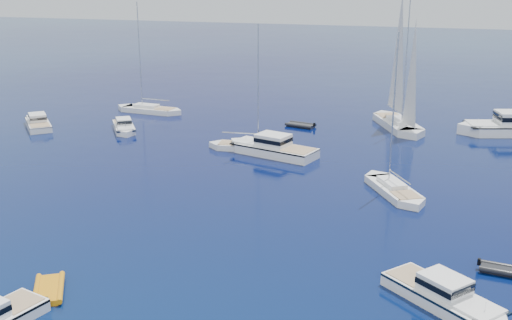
{
  "coord_description": "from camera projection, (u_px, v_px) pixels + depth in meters",
  "views": [
    {
      "loc": [
        17.2,
        -26.71,
        19.1
      ],
      "look_at": [
        0.92,
        26.17,
        2.2
      ],
      "focal_mm": 43.79,
      "sensor_mm": 36.0,
      "label": 1
    }
  ],
  "objects": [
    {
      "name": "motor_cruiser_distant",
      "position": [
        510.0,
        134.0,
        75.73
      ],
      "size": [
        14.15,
        7.81,
        3.55
      ],
      "primitive_type": null,
      "rotation": [
        0.0,
        0.0,
        1.86
      ],
      "color": "white",
      "rests_on": "ground"
    },
    {
      "name": "tender_yellow",
      "position": [
        49.0,
        293.0,
        38.52
      ],
      "size": [
        3.89,
        4.51,
        0.95
      ],
      "primitive_type": null,
      "rotation": [
        0.0,
        0.0,
        0.54
      ],
      "color": "orange",
      "rests_on": "ground"
    },
    {
      "name": "motor_cruiser_far_l",
      "position": [
        38.0,
        127.0,
        79.11
      ],
      "size": [
        7.68,
        8.19,
        2.26
      ],
      "primitive_type": null,
      "rotation": [
        0.0,
        0.0,
        0.73
      ],
      "color": "white",
      "rests_on": "ground"
    },
    {
      "name": "motor_cruiser_centre",
      "position": [
        271.0,
        154.0,
        67.36
      ],
      "size": [
        11.64,
        6.38,
        2.92
      ],
      "primitive_type": null,
      "rotation": [
        0.0,
        0.0,
        1.29
      ],
      "color": "white",
      "rests_on": "ground"
    },
    {
      "name": "sailboat_mid_r",
      "position": [
        393.0,
        193.0,
        55.72
      ],
      "size": [
        7.3,
        9.88,
        14.63
      ],
      "primitive_type": null,
      "rotation": [
        0.0,
        0.0,
        0.53
      ],
      "color": "white",
      "rests_on": "ground"
    },
    {
      "name": "sailboat_sails_r",
      "position": [
        397.0,
        128.0,
        78.77
      ],
      "size": [
        8.77,
        13.5,
        19.54
      ],
      "primitive_type": null,
      "rotation": [
        0.0,
        0.0,
        3.58
      ],
      "color": "silver",
      "rests_on": "ground"
    },
    {
      "name": "motor_cruiser_horizon",
      "position": [
        124.0,
        131.0,
        77.27
      ],
      "size": [
        6.17,
        7.6,
        1.99
      ],
      "primitive_type": null,
      "rotation": [
        0.0,
        0.0,
        3.73
      ],
      "color": "white",
      "rests_on": "ground"
    },
    {
      "name": "tender_grey_far",
      "position": [
        300.0,
        127.0,
        79.25
      ],
      "size": [
        4.23,
        2.94,
        0.95
      ],
      "primitive_type": null,
      "rotation": [
        0.0,
        0.0,
        1.33
      ],
      "color": "black",
      "rests_on": "ground"
    },
    {
      "name": "sailboat_far_l",
      "position": [
        149.0,
        112.0,
        87.32
      ],
      "size": [
        10.79,
        3.63,
        15.58
      ],
      "primitive_type": null,
      "rotation": [
        0.0,
        0.0,
        1.49
      ],
      "color": "white",
      "rests_on": "ground"
    },
    {
      "name": "sailboat_centre",
      "position": [
        249.0,
        150.0,
        69.18
      ],
      "size": [
        9.9,
        3.43,
        14.27
      ],
      "primitive_type": null,
      "rotation": [
        0.0,
        0.0,
        4.81
      ],
      "color": "silver",
      "rests_on": "ground"
    },
    {
      "name": "motor_cruiser_right",
      "position": [
        445.0,
        306.0,
        37.03
      ],
      "size": [
        8.66,
        7.78,
        2.35
      ],
      "primitive_type": null,
      "rotation": [
        0.0,
        0.0,
        4.03
      ],
      "color": "white",
      "rests_on": "ground"
    },
    {
      "name": "tender_grey_near",
      "position": [
        501.0,
        273.0,
        41.03
      ],
      "size": [
        3.03,
        1.99,
        0.95
      ],
      "primitive_type": null,
      "rotation": [
        0.0,
        0.0,
        4.58
      ],
      "color": "black",
      "rests_on": "ground"
    }
  ]
}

